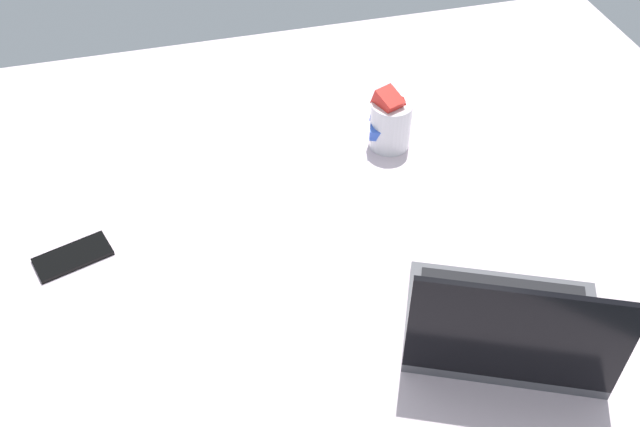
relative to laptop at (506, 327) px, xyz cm
name	(u,v)px	position (x,y,z in cm)	size (l,w,h in cm)	color
bed_mattress	(355,229)	(13.53, -41.10, -13.41)	(180.00, 140.00, 18.00)	silver
laptop	(506,327)	(0.00, 0.00, 0.00)	(39.48, 34.37, 23.00)	#4C4C51
snack_cup	(390,122)	(1.58, -56.38, 1.85)	(10.03, 9.00, 14.60)	silver
cell_phone	(73,257)	(70.43, -38.61, -4.01)	(6.80, 14.00, 0.80)	black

